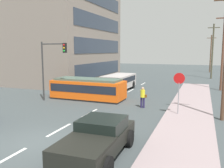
% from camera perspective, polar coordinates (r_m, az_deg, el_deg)
% --- Properties ---
extents(ground_plane, '(120.00, 120.00, 0.00)m').
position_cam_1_polar(ground_plane, '(21.24, -0.50, -4.33)').
color(ground_plane, '#424A4C').
extents(sidewalk_curb_right, '(3.20, 36.00, 0.14)m').
position_cam_1_polar(sidewalk_curb_right, '(15.97, 17.46, -8.63)').
color(sidewalk_curb_right, '#9F8B8D').
rests_on(sidewalk_curb_right, ground).
extents(lane_stripe_0, '(0.16, 2.40, 0.01)m').
position_cam_1_polar(lane_stripe_0, '(11.47, -23.93, -16.03)').
color(lane_stripe_0, silver).
rests_on(lane_stripe_0, ground).
extents(lane_stripe_1, '(0.16, 2.40, 0.01)m').
position_cam_1_polar(lane_stripe_1, '(14.36, -12.45, -10.62)').
color(lane_stripe_1, silver).
rests_on(lane_stripe_1, ground).
extents(lane_stripe_2, '(0.16, 2.40, 0.01)m').
position_cam_1_polar(lane_stripe_2, '(17.68, -5.28, -6.89)').
color(lane_stripe_2, silver).
rests_on(lane_stripe_2, ground).
extents(lane_stripe_3, '(0.16, 2.40, 0.01)m').
position_cam_1_polar(lane_stripe_3, '(27.28, 4.49, -1.57)').
color(lane_stripe_3, silver).
rests_on(lane_stripe_3, ground).
extents(lane_stripe_4, '(0.16, 2.40, 0.01)m').
position_cam_1_polar(lane_stripe_4, '(33.01, 7.45, 0.07)').
color(lane_stripe_4, silver).
rests_on(lane_stripe_4, ground).
extents(corner_building, '(17.56, 17.26, 22.40)m').
position_cam_1_polar(corner_building, '(38.91, -15.34, 17.62)').
color(corner_building, gray).
rests_on(corner_building, ground).
extents(streetcar_tram, '(6.88, 2.65, 1.96)m').
position_cam_1_polar(streetcar_tram, '(22.46, -5.74, -1.06)').
color(streetcar_tram, '#F35912').
rests_on(streetcar_tram, ground).
extents(city_bus, '(2.69, 5.39, 1.75)m').
position_cam_1_polar(city_bus, '(27.53, 1.63, 0.65)').
color(city_bus, '#BDB4B0').
rests_on(city_bus, ground).
extents(pedestrian_crossing, '(0.50, 0.36, 1.67)m').
position_cam_1_polar(pedestrian_crossing, '(19.13, 7.35, -2.89)').
color(pedestrian_crossing, '#2B244F').
rests_on(pedestrian_crossing, ground).
extents(pickup_truck_parked, '(2.37, 5.05, 1.55)m').
position_cam_1_polar(pickup_truck_parked, '(10.55, -3.39, -12.81)').
color(pickup_truck_parked, black).
rests_on(pickup_truck_parked, ground).
extents(stop_sign, '(0.76, 0.07, 2.88)m').
position_cam_1_polar(stop_sign, '(17.10, 15.69, -0.18)').
color(stop_sign, gray).
rests_on(stop_sign, sidewalk_curb_right).
extents(traffic_light_mast, '(2.57, 0.33, 5.31)m').
position_cam_1_polar(traffic_light_mast, '(21.80, -14.25, 5.52)').
color(traffic_light_mast, '#333333').
rests_on(traffic_light_mast, ground).
extents(utility_pole_mid, '(1.80, 0.24, 8.68)m').
position_cam_1_polar(utility_pole_mid, '(29.69, 24.96, 7.25)').
color(utility_pole_mid, brown).
rests_on(utility_pole_mid, ground).
extents(utility_pole_far, '(1.80, 0.24, 8.68)m').
position_cam_1_polar(utility_pole_far, '(41.63, 22.87, 7.39)').
color(utility_pole_far, '#4C4834').
rests_on(utility_pole_far, ground).
extents(utility_pole_distant, '(1.80, 0.24, 7.64)m').
position_cam_1_polar(utility_pole_distant, '(53.50, 22.50, 6.85)').
color(utility_pole_distant, brown).
rests_on(utility_pole_distant, ground).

